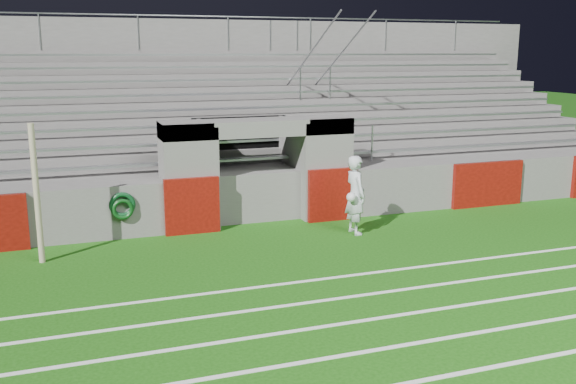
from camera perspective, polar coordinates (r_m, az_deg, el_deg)
name	(u,v)px	position (r m, az deg, el deg)	size (l,w,h in m)	color
ground	(308,263)	(13.23, 1.80, -6.31)	(90.00, 90.00, 0.00)	#174E0D
field_post	(37,194)	(13.84, -21.44, -0.18)	(0.12, 0.12, 2.86)	#BDAC8D
field_markings	(444,376)	(9.12, 13.71, -15.64)	(28.00, 8.09, 0.01)	white
stadium_structure	(217,141)	(20.35, -6.37, 4.56)	(26.00, 8.48, 5.42)	#625F5C
goalkeeper_with_ball	(355,195)	(15.16, 6.01, -0.26)	(0.57, 0.70, 1.87)	silver
hose_coil	(123,207)	(15.05, -14.50, -1.26)	(0.59, 0.15, 0.63)	#0C3F1C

